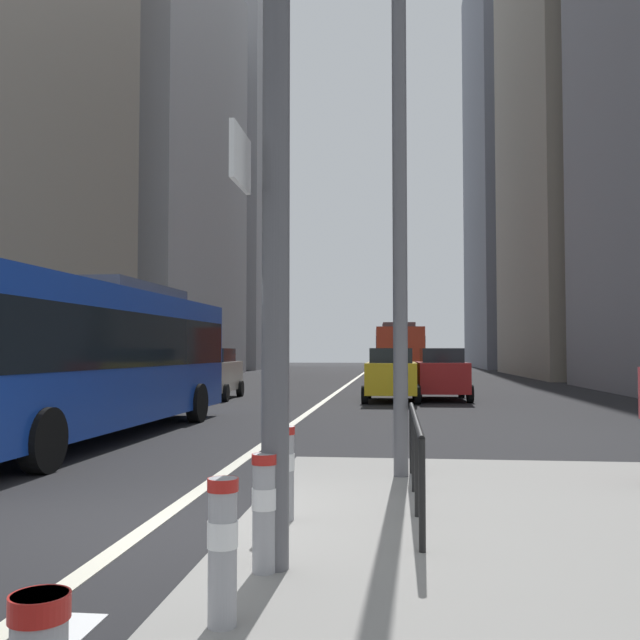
{
  "coord_description": "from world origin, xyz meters",
  "views": [
    {
      "loc": [
        2.58,
        -7.17,
        1.85
      ],
      "look_at": [
        -0.93,
        25.47,
        3.3
      ],
      "focal_mm": 39.16,
      "sensor_mm": 36.0,
      "label": 1
    }
  ],
  "objects_px": {
    "car_oncoming_mid": "(210,373)",
    "bollard_back": "(285,468)",
    "traffic_signal_gantry": "(39,80)",
    "car_receding_near": "(441,373)",
    "street_lamp_post": "(399,104)",
    "bollard_right": "(264,506)",
    "city_bus_red_receding": "(397,351)",
    "city_bus_red_distant": "(391,351)",
    "city_bus_blue_oncoming": "(87,351)",
    "bollard_left": "(223,544)",
    "car_receding_far": "(391,374)"
  },
  "relations": [
    {
      "from": "city_bus_red_distant",
      "to": "car_oncoming_mid",
      "type": "distance_m",
      "value": 36.55
    },
    {
      "from": "street_lamp_post",
      "to": "bollard_left",
      "type": "xyz_separation_m",
      "value": [
        -1.15,
        -5.31,
        -4.63
      ]
    },
    {
      "from": "traffic_signal_gantry",
      "to": "street_lamp_post",
      "type": "xyz_separation_m",
      "value": [
        3.02,
        4.16,
        1.18
      ]
    },
    {
      "from": "city_bus_blue_oncoming",
      "to": "city_bus_red_receding",
      "type": "distance_m",
      "value": 28.49
    },
    {
      "from": "bollard_left",
      "to": "bollard_right",
      "type": "xyz_separation_m",
      "value": [
        0.06,
        1.06,
        -0.0
      ]
    },
    {
      "from": "car_receding_far",
      "to": "traffic_signal_gantry",
      "type": "bearing_deg",
      "value": -97.91
    },
    {
      "from": "city_bus_blue_oncoming",
      "to": "street_lamp_post",
      "type": "height_order",
      "value": "street_lamp_post"
    },
    {
      "from": "city_bus_red_receding",
      "to": "bollard_back",
      "type": "bearing_deg",
      "value": -92.05
    },
    {
      "from": "car_oncoming_mid",
      "to": "car_receding_near",
      "type": "bearing_deg",
      "value": 2.81
    },
    {
      "from": "car_receding_near",
      "to": "street_lamp_post",
      "type": "xyz_separation_m",
      "value": [
        -1.65,
        -17.13,
        4.29
      ]
    },
    {
      "from": "car_oncoming_mid",
      "to": "street_lamp_post",
      "type": "distance_m",
      "value": 18.67
    },
    {
      "from": "city_bus_red_receding",
      "to": "city_bus_red_distant",
      "type": "distance_m",
      "value": 20.56
    },
    {
      "from": "car_receding_far",
      "to": "street_lamp_post",
      "type": "relative_size",
      "value": 0.51
    },
    {
      "from": "city_bus_blue_oncoming",
      "to": "car_receding_far",
      "type": "distance_m",
      "value": 13.38
    },
    {
      "from": "city_bus_red_distant",
      "to": "bollard_right",
      "type": "bearing_deg",
      "value": -90.66
    },
    {
      "from": "car_oncoming_mid",
      "to": "traffic_signal_gantry",
      "type": "bearing_deg",
      "value": -78.76
    },
    {
      "from": "city_bus_blue_oncoming",
      "to": "car_receding_far",
      "type": "height_order",
      "value": "city_bus_blue_oncoming"
    },
    {
      "from": "car_oncoming_mid",
      "to": "traffic_signal_gantry",
      "type": "height_order",
      "value": "traffic_signal_gantry"
    },
    {
      "from": "city_bus_red_receding",
      "to": "bollard_left",
      "type": "height_order",
      "value": "city_bus_red_receding"
    },
    {
      "from": "city_bus_red_receding",
      "to": "bollard_right",
      "type": "distance_m",
      "value": 36.34
    },
    {
      "from": "city_bus_red_receding",
      "to": "street_lamp_post",
      "type": "height_order",
      "value": "street_lamp_post"
    },
    {
      "from": "car_receding_near",
      "to": "bollard_back",
      "type": "relative_size",
      "value": 4.56
    },
    {
      "from": "traffic_signal_gantry",
      "to": "bollard_left",
      "type": "relative_size",
      "value": 6.66
    },
    {
      "from": "car_oncoming_mid",
      "to": "city_bus_blue_oncoming",
      "type": "bearing_deg",
      "value": -86.75
    },
    {
      "from": "city_bus_red_distant",
      "to": "car_receding_far",
      "type": "bearing_deg",
      "value": -89.66
    },
    {
      "from": "street_lamp_post",
      "to": "bollard_left",
      "type": "distance_m",
      "value": 7.13
    },
    {
      "from": "city_bus_red_distant",
      "to": "traffic_signal_gantry",
      "type": "xyz_separation_m",
      "value": [
        -2.6,
        -56.77,
        2.27
      ]
    },
    {
      "from": "car_receding_near",
      "to": "bollard_right",
      "type": "bearing_deg",
      "value": -97.3
    },
    {
      "from": "city_bus_red_receding",
      "to": "car_receding_near",
      "type": "relative_size",
      "value": 2.67
    },
    {
      "from": "car_receding_near",
      "to": "bollard_back",
      "type": "distance_m",
      "value": 19.92
    },
    {
      "from": "traffic_signal_gantry",
      "to": "bollard_back",
      "type": "xyz_separation_m",
      "value": [
        1.84,
        1.57,
        -3.44
      ]
    },
    {
      "from": "street_lamp_post",
      "to": "bollard_back",
      "type": "relative_size",
      "value": 8.55
    },
    {
      "from": "car_receding_near",
      "to": "car_oncoming_mid",
      "type": "bearing_deg",
      "value": -177.19
    },
    {
      "from": "car_oncoming_mid",
      "to": "bollard_left",
      "type": "bearing_deg",
      "value": -74.69
    },
    {
      "from": "city_bus_red_receding",
      "to": "city_bus_blue_oncoming",
      "type": "bearing_deg",
      "value": -103.24
    },
    {
      "from": "traffic_signal_gantry",
      "to": "city_bus_red_distant",
      "type": "bearing_deg",
      "value": 87.38
    },
    {
      "from": "city_bus_red_distant",
      "to": "car_oncoming_mid",
      "type": "relative_size",
      "value": 2.48
    },
    {
      "from": "car_oncoming_mid",
      "to": "bollard_back",
      "type": "xyz_separation_m",
      "value": [
        5.99,
        -19.29,
        -0.32
      ]
    },
    {
      "from": "bollard_right",
      "to": "car_receding_far",
      "type": "bearing_deg",
      "value": 87.53
    },
    {
      "from": "car_receding_near",
      "to": "traffic_signal_gantry",
      "type": "relative_size",
      "value": 0.71
    },
    {
      "from": "car_receding_far",
      "to": "street_lamp_post",
      "type": "height_order",
      "value": "street_lamp_post"
    },
    {
      "from": "city_bus_red_distant",
      "to": "traffic_signal_gantry",
      "type": "height_order",
      "value": "traffic_signal_gantry"
    },
    {
      "from": "street_lamp_post",
      "to": "bollard_back",
      "type": "distance_m",
      "value": 5.42
    },
    {
      "from": "bollard_left",
      "to": "bollard_back",
      "type": "bearing_deg",
      "value": 90.79
    },
    {
      "from": "car_receding_near",
      "to": "street_lamp_post",
      "type": "distance_m",
      "value": 17.74
    },
    {
      "from": "city_bus_blue_oncoming",
      "to": "bollard_right",
      "type": "xyz_separation_m",
      "value": [
        5.38,
        -8.57,
        -1.18
      ]
    },
    {
      "from": "city_bus_blue_oncoming",
      "to": "city_bus_red_distant",
      "type": "relative_size",
      "value": 1.11
    },
    {
      "from": "bollard_right",
      "to": "traffic_signal_gantry",
      "type": "bearing_deg",
      "value": 177.54
    },
    {
      "from": "city_bus_red_receding",
      "to": "car_receding_far",
      "type": "distance_m",
      "value": 15.96
    },
    {
      "from": "city_bus_red_receding",
      "to": "city_bus_red_distant",
      "type": "relative_size",
      "value": 1.06
    }
  ]
}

